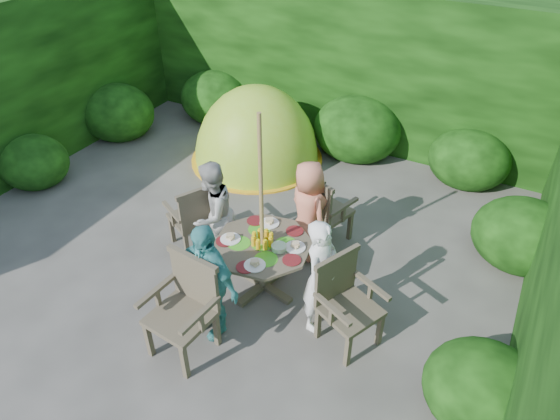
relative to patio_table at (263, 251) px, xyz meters
The scene contains 13 objects.
ground 1.02m from the patio_table, behind, with size 60.00×60.00×0.00m, color #47453F.
hedge_enclosure 1.84m from the patio_table, 120.04° to the left, with size 9.00×9.00×2.50m.
patio_table is the anchor object (origin of this frame).
parasol_pole 0.55m from the patio_table, behind, with size 0.04×0.04×2.20m, color olive.
garden_chair_right 1.09m from the patio_table, 11.62° to the right, with size 0.69×0.73×0.95m.
garden_chair_left 1.10m from the patio_table, 168.65° to the left, with size 0.69×0.72×0.93m.
garden_chair_back 1.09m from the patio_table, 78.07° to the left, with size 0.71×0.66×0.97m.
garden_chair_front 1.09m from the patio_table, 103.29° to the right, with size 0.66×0.60×1.02m.
child_right 0.80m from the patio_table, 12.54° to the right, with size 0.48×0.32×1.33m, color white.
child_left 0.81m from the patio_table, 167.58° to the left, with size 0.65×0.51×1.34m, color #A8A8A3.
child_back 0.81m from the patio_table, 77.79° to the left, with size 0.64×0.41×1.30m, color #EC8261.
child_front 0.81m from the patio_table, 102.75° to the right, with size 0.80×0.33×1.36m, color teal.
dome_tent 3.01m from the patio_table, 122.37° to the left, with size 2.17×2.17×2.45m.
Camera 1 is at (3.02, -3.72, 4.14)m, focal length 32.00 mm.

